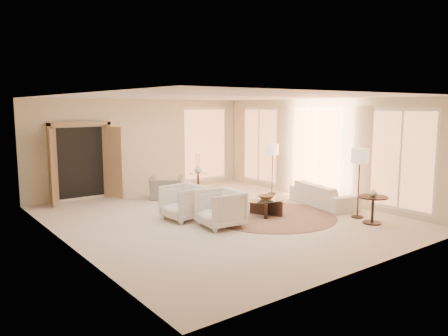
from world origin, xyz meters
TOP-DOWN VIEW (x-y plane):
  - room at (0.00, 0.00)m, footprint 7.04×8.04m
  - windows_right at (3.45, 0.10)m, footprint 0.10×6.40m
  - window_back_corner at (2.30, 3.95)m, footprint 1.70×0.10m
  - curtains_right at (3.40, 1.00)m, footprint 0.06×5.20m
  - french_doors at (-1.90, 3.82)m, footprint 1.95×0.66m
  - area_rug at (1.06, -0.61)m, footprint 3.98×3.98m
  - sofa at (2.90, -0.60)m, footprint 1.21×2.15m
  - armchair_left at (-0.77, 0.39)m, footprint 0.85×0.90m
  - armchair_right at (-0.46, -0.62)m, footprint 0.90×0.94m
  - accent_chair at (0.06, 2.66)m, footprint 1.10×1.01m
  - coffee_table at (1.01, -0.47)m, footprint 1.24×1.24m
  - end_table at (2.40, -2.43)m, footprint 0.65×0.65m
  - side_table at (1.21, 2.76)m, footprint 0.54×0.54m
  - floor_lamp_near at (2.90, 1.34)m, footprint 0.36×0.36m
  - floor_lamp_far at (2.58, -1.91)m, footprint 0.39×0.39m
  - bowl at (1.01, -0.47)m, footprint 0.42×0.42m
  - end_vase at (2.40, -2.43)m, footprint 0.23×0.23m
  - side_vase at (1.21, 2.76)m, footprint 0.23×0.23m

SIDE VIEW (x-z plane):
  - area_rug at x=1.06m, z-range 0.00..0.01m
  - coffee_table at x=1.01m, z-range 0.05..0.45m
  - sofa at x=2.90m, z-range 0.00..0.59m
  - side_table at x=1.21m, z-range 0.07..0.69m
  - accent_chair at x=0.06m, z-range 0.00..0.81m
  - end_table at x=2.40m, z-range 0.11..0.73m
  - armchair_left at x=-0.77m, z-range 0.00..0.88m
  - armchair_right at x=-0.46m, z-range 0.00..0.88m
  - bowl at x=1.01m, z-range 0.40..0.49m
  - end_vase at x=2.40m, z-range 0.61..0.79m
  - side_vase at x=1.21m, z-range 0.62..0.85m
  - french_doors at x=-1.90m, z-range -0.01..2.15m
  - floor_lamp_near at x=2.90m, z-range 0.53..2.03m
  - curtains_right at x=3.40m, z-range 0.00..2.60m
  - windows_right at x=3.45m, z-range 0.15..2.55m
  - window_back_corner at x=2.30m, z-range 0.15..2.55m
  - floor_lamp_far at x=2.58m, z-range 0.57..2.20m
  - room at x=0.00m, z-range -0.02..2.81m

